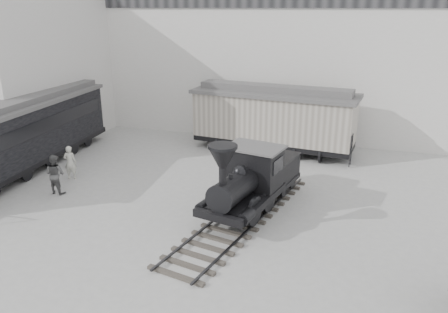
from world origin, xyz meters
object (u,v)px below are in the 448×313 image
(boxcar, at_px, (273,117))
(visitor_b, at_px, (55,174))
(locomotive, at_px, (250,183))
(visitor_a, at_px, (70,162))
(passenger_coach, at_px, (23,133))

(boxcar, height_order, visitor_b, boxcar)
(locomotive, height_order, visitor_b, locomotive)
(boxcar, relative_size, visitor_b, 5.30)
(locomotive, relative_size, boxcar, 1.02)
(locomotive, xyz_separation_m, visitor_a, (-9.32, 0.90, -0.42))
(locomotive, distance_m, boxcar, 8.37)
(passenger_coach, height_order, visitor_a, passenger_coach)
(passenger_coach, relative_size, visitor_b, 7.28)
(boxcar, xyz_separation_m, visitor_b, (-8.15, -9.09, -1.11))
(locomotive, bearing_deg, boxcar, 106.65)
(passenger_coach, xyz_separation_m, visitor_b, (3.49, -2.17, -1.03))
(locomotive, height_order, visitor_a, locomotive)
(passenger_coach, height_order, visitor_b, passenger_coach)
(passenger_coach, distance_m, visitor_a, 3.28)
(boxcar, distance_m, visitor_b, 12.26)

